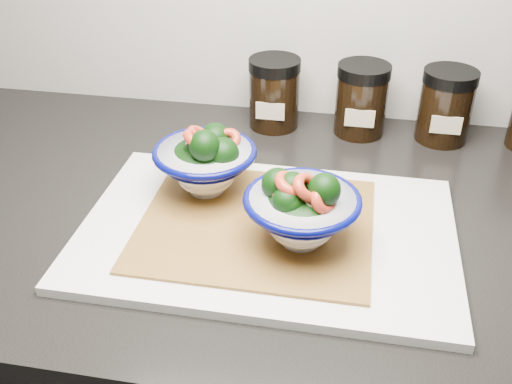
% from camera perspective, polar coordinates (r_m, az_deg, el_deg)
% --- Properties ---
extents(countertop, '(3.50, 0.60, 0.04)m').
position_cam_1_polar(countertop, '(0.79, 13.56, -3.97)').
color(countertop, black).
rests_on(countertop, cabinet).
extents(cutting_board, '(0.45, 0.30, 0.01)m').
position_cam_1_polar(cutting_board, '(0.73, 1.06, -3.82)').
color(cutting_board, silver).
rests_on(cutting_board, countertop).
extents(bamboo_mat, '(0.28, 0.24, 0.00)m').
position_cam_1_polar(bamboo_mat, '(0.73, 0.00, -3.03)').
color(bamboo_mat, '#AA7B33').
rests_on(bamboo_mat, cutting_board).
extents(bowl_left, '(0.13, 0.13, 0.10)m').
position_cam_1_polar(bowl_left, '(0.77, -4.79, 2.95)').
color(bowl_left, white).
rests_on(bowl_left, bamboo_mat).
extents(bowl_right, '(0.13, 0.13, 0.10)m').
position_cam_1_polar(bowl_right, '(0.67, 4.32, -1.69)').
color(bowl_right, white).
rests_on(bowl_right, bamboo_mat).
extents(spice_jar_a, '(0.08, 0.08, 0.11)m').
position_cam_1_polar(spice_jar_a, '(0.97, 1.74, 9.41)').
color(spice_jar_a, black).
rests_on(spice_jar_a, countertop).
extents(spice_jar_b, '(0.08, 0.08, 0.11)m').
position_cam_1_polar(spice_jar_b, '(0.96, 10.01, 8.68)').
color(spice_jar_b, black).
rests_on(spice_jar_b, countertop).
extents(spice_jar_c, '(0.08, 0.08, 0.11)m').
position_cam_1_polar(spice_jar_c, '(0.97, 17.61, 7.84)').
color(spice_jar_c, black).
rests_on(spice_jar_c, countertop).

